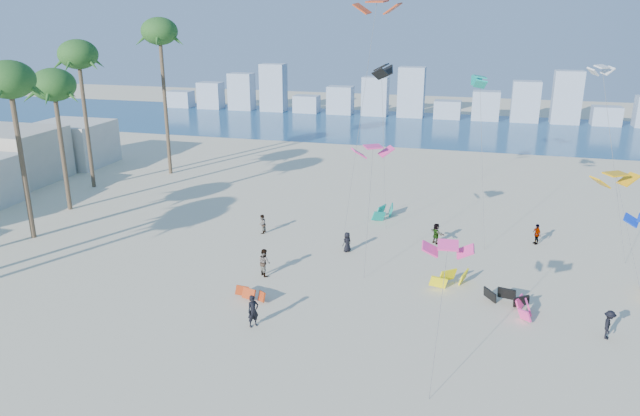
# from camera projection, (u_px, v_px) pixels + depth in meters

# --- Properties ---
(ground) EXTENTS (220.00, 220.00, 0.00)m
(ground) POSITION_uv_depth(u_px,v_px,m) (171.00, 395.00, 28.41)
(ground) COLOR beige
(ground) RESTS_ON ground
(ocean) EXTENTS (220.00, 220.00, 0.00)m
(ocean) POSITION_uv_depth(u_px,v_px,m) (394.00, 127.00, 94.48)
(ocean) COLOR navy
(ocean) RESTS_ON ground
(kitesurfer_near) EXTENTS (0.80, 0.83, 1.92)m
(kitesurfer_near) POSITION_uv_depth(u_px,v_px,m) (253.00, 311.00, 34.32)
(kitesurfer_near) COLOR black
(kitesurfer_near) RESTS_ON ground
(kitesurfer_mid) EXTENTS (1.18, 1.16, 1.91)m
(kitesurfer_mid) POSITION_uv_depth(u_px,v_px,m) (264.00, 262.00, 41.02)
(kitesurfer_mid) COLOR gray
(kitesurfer_mid) RESTS_ON ground
(kitesurfers_far) EXTENTS (32.65, 15.13, 1.71)m
(kitesurfers_far) POSITION_uv_depth(u_px,v_px,m) (464.00, 252.00, 43.03)
(kitesurfers_far) COLOR black
(kitesurfers_far) RESTS_ON ground
(grounded_kites) EXTENTS (26.79, 20.50, 1.02)m
(grounded_kites) POSITION_uv_depth(u_px,v_px,m) (451.00, 266.00, 41.71)
(grounded_kites) COLOR #B63712
(grounded_kites) RESTS_ON ground
(flying_kites) EXTENTS (27.45, 26.86, 18.66)m
(flying_kites) POSITION_uv_depth(u_px,v_px,m) (470.00, 96.00, 42.66)
(flying_kites) COLOR #FF3891
(flying_kites) RESTS_ON ground
(distant_skyline) EXTENTS (85.00, 3.00, 8.40)m
(distant_skyline) POSITION_uv_depth(u_px,v_px,m) (396.00, 98.00, 102.99)
(distant_skyline) COLOR #9EADBF
(distant_skyline) RESTS_ON ground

